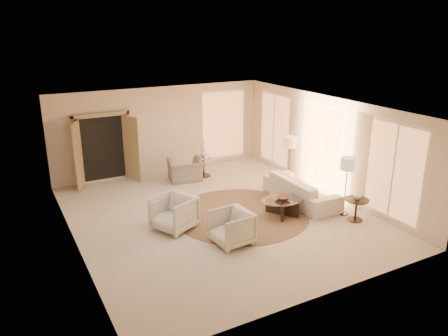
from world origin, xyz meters
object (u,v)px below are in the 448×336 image
end_vase (357,196)px  side_vase (203,152)px  end_table (356,206)px  bowl (283,198)px  armchair_right (231,226)px  floor_lamp_far (348,166)px  sofa (301,190)px  floor_lamp_near (290,144)px  accent_chair (185,167)px  coffee_table (283,205)px  side_table (204,164)px  armchair_left (174,211)px

end_vase → side_vase: 5.17m
end_table → bowl: (-1.43, 1.12, 0.10)m
armchair_right → floor_lamp_far: 3.44m
sofa → floor_lamp_near: bearing=-20.2°
armchair_right → floor_lamp_near: (3.32, 2.39, 0.87)m
accent_chair → side_vase: 0.76m
accent_chair → floor_lamp_near: bearing=154.9°
sofa → armchair_right: 3.10m
end_vase → floor_lamp_near: bearing=90.0°
end_table → floor_lamp_far: bearing=90.0°
end_vase → coffee_table: bearing=142.1°
coffee_table → end_vase: 1.85m
floor_lamp_near → side_vase: 2.80m
sofa → accent_chair: bearing=35.0°
accent_chair → side_vase: (0.67, 0.09, 0.35)m
side_table → side_vase: 0.39m
floor_lamp_far → side_vase: size_ratio=6.00×
floor_lamp_far → sofa: bearing=111.2°
armchair_right → end_vase: (3.32, -0.42, 0.23)m
accent_chair → side_table: size_ratio=1.51×
sofa → armchair_left: armchair_left is taller
armchair_right → side_table: size_ratio=1.25×
sofa → end_vase: (0.46, -1.61, 0.30)m
coffee_table → end_table: 1.82m
accent_chair → end_table: 5.37m
bowl → end_vase: (1.43, -1.12, 0.17)m
end_vase → sofa: bearing=106.0°
accent_chair → floor_lamp_far: 5.08m
floor_lamp_far → end_table: bearing=-90.0°
armchair_right → coffee_table: size_ratio=0.69×
end_table → side_table: 5.17m
floor_lamp_near → floor_lamp_far: size_ratio=1.00×
end_table → floor_lamp_near: (0.00, 2.82, 0.91)m
accent_chair → floor_lamp_near: size_ratio=0.67×
armchair_left → bowl: bearing=52.9°
floor_lamp_far → side_vase: 4.80m
coffee_table → end_table: end_table is taller
floor_lamp_near → side_vase: bearing=133.6°
armchair_right → accent_chair: size_ratio=0.83×
accent_chair → side_vase: side_vase is taller
armchair_left → sofa: bearing=63.6°
end_table → floor_lamp_near: bearing=90.0°
accent_chair → floor_lamp_near: 3.31m
end_vase → side_vase: size_ratio=0.73×
coffee_table → accent_chair: bearing=107.5°
coffee_table → side_table: bearing=97.1°
floor_lamp_near → armchair_right: bearing=-144.2°
coffee_table → floor_lamp_near: size_ratio=0.80×
end_vase → armchair_right: bearing=172.8°
side_table → floor_lamp_far: floor_lamp_far is taller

